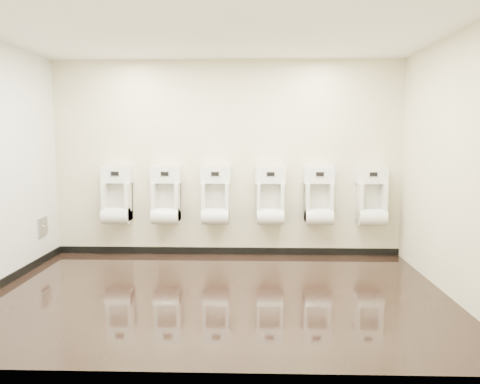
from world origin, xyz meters
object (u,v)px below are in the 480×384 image
Objects in this scene: access_panel at (43,227)px; urinal_5 at (372,200)px; urinal_3 at (270,200)px; urinal_0 at (117,199)px; urinal_2 at (216,199)px; urinal_4 at (319,200)px; urinal_1 at (166,199)px.

access_panel is 4.56m from urinal_5.
urinal_5 is at bearing 0.00° from urinal_3.
access_panel is at bearing -155.98° from urinal_0.
access_panel is at bearing -174.89° from urinal_5.
urinal_2 is at bearing 180.00° from urinal_5.
urinal_2 is 1.46m from urinal_4.
urinal_0 and urinal_5 have the same top height.
urinal_0 is 2.88m from urinal_4.
urinal_5 is (3.62, 0.00, 0.00)m from urinal_0.
urinal_5 is at bearing 0.00° from urinal_1.
urinal_3 is at bearing 0.00° from urinal_0.
urinal_5 is (2.21, 0.00, 0.00)m from urinal_2.
urinal_0 is at bearing 180.00° from urinal_5.
urinal_2 reaches higher than access_panel.
urinal_0 and urinal_3 have the same top height.
urinal_4 is (2.17, 0.00, 0.00)m from urinal_1.
urinal_1 and urinal_5 have the same top height.
urinal_1 is 1.49m from urinal_3.
urinal_1 is at bearing 0.00° from urinal_0.
access_panel is 3.83m from urinal_4.
urinal_2 and urinal_5 have the same top height.
urinal_1 is at bearing 14.07° from access_panel.
urinal_0 is 3.62m from urinal_5.
urinal_3 reaches higher than access_panel.
urinal_1 is 1.00× the size of urinal_2.
access_panel is 0.31× the size of urinal_2.
urinal_5 is at bearing 0.00° from urinal_2.
urinal_1 and urinal_3 have the same top height.
urinal_0 and urinal_4 have the same top height.
urinal_1 is (1.62, 0.41, 0.33)m from access_panel.
urinal_4 is (3.79, 0.41, 0.33)m from access_panel.
urinal_4 is (1.46, 0.00, 0.00)m from urinal_2.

